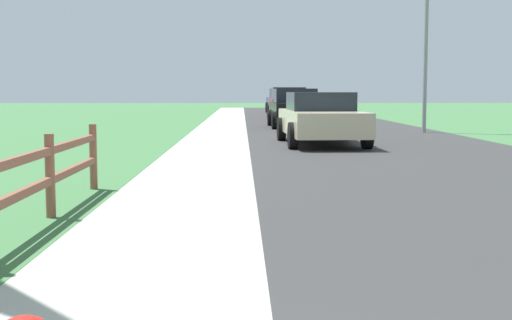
{
  "coord_description": "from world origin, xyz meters",
  "views": [
    {
      "loc": [
        -0.2,
        -1.34,
        1.45
      ],
      "look_at": [
        -0.0,
        7.91,
        0.54
      ],
      "focal_mm": 49.14,
      "sensor_mm": 36.0,
      "label": 1
    }
  ],
  "objects_px": {
    "parked_car_black": "(295,108)",
    "street_lamp": "(429,26)",
    "parked_suv_beige": "(321,118)",
    "parked_car_blue": "(283,101)",
    "parked_car_red": "(288,103)"
  },
  "relations": [
    {
      "from": "parked_suv_beige",
      "to": "parked_car_red",
      "type": "distance_m",
      "value": 17.8
    },
    {
      "from": "parked_car_black",
      "to": "parked_suv_beige",
      "type": "bearing_deg",
      "value": -89.97
    },
    {
      "from": "parked_suv_beige",
      "to": "parked_car_blue",
      "type": "bearing_deg",
      "value": 88.81
    },
    {
      "from": "parked_suv_beige",
      "to": "parked_car_blue",
      "type": "height_order",
      "value": "parked_car_blue"
    },
    {
      "from": "parked_car_red",
      "to": "street_lamp",
      "type": "xyz_separation_m",
      "value": [
        4.07,
        -12.38,
        2.89
      ]
    },
    {
      "from": "parked_suv_beige",
      "to": "street_lamp",
      "type": "xyz_separation_m",
      "value": [
        4.37,
        5.42,
        2.98
      ]
    },
    {
      "from": "parked_car_red",
      "to": "parked_suv_beige",
      "type": "bearing_deg",
      "value": -90.96
    },
    {
      "from": "parked_car_black",
      "to": "parked_car_red",
      "type": "bearing_deg",
      "value": 88.0
    },
    {
      "from": "parked_car_black",
      "to": "parked_car_blue",
      "type": "distance_m",
      "value": 17.9
    },
    {
      "from": "parked_car_blue",
      "to": "parked_suv_beige",
      "type": "bearing_deg",
      "value": -91.19
    },
    {
      "from": "parked_car_black",
      "to": "street_lamp",
      "type": "height_order",
      "value": "street_lamp"
    },
    {
      "from": "parked_car_blue",
      "to": "parked_car_black",
      "type": "bearing_deg",
      "value": -91.82
    },
    {
      "from": "parked_suv_beige",
      "to": "parked_car_black",
      "type": "relative_size",
      "value": 1.14
    },
    {
      "from": "parked_car_black",
      "to": "street_lamp",
      "type": "distance_m",
      "value": 6.44
    },
    {
      "from": "parked_car_black",
      "to": "parked_car_blue",
      "type": "relative_size",
      "value": 1.0
    }
  ]
}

